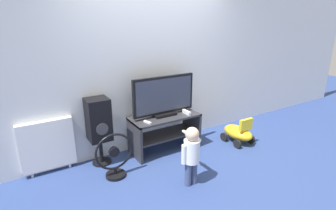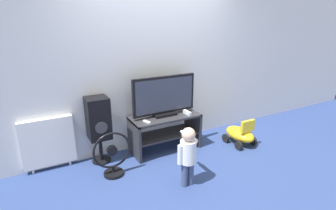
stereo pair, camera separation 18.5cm
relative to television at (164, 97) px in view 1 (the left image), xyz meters
The scene contains 11 objects.
ground_plane 0.89m from the television, 90.00° to the right, with size 16.00×16.00×0.00m, color navy.
wall_back 0.54m from the television, 90.00° to the left, with size 10.00×0.06×2.60m.
tv_stand 0.49m from the television, 90.00° to the right, with size 1.05×0.47×0.56m.
television is the anchor object (origin of this frame).
game_console 0.44m from the television, 21.44° to the right, with size 0.04×0.18×0.05m.
remote_primary 0.47m from the television, 158.60° to the right, with size 0.07×0.13×0.03m.
child 1.06m from the television, 101.49° to the right, with size 0.29×0.44×0.75m.
speaker_tower 1.00m from the television, behind, with size 0.30×0.30×0.95m.
floor_fan 1.14m from the television, 160.50° to the right, with size 0.49×0.26×0.60m.
ride_on_toy 1.40m from the television, 21.16° to the right, with size 0.35×0.55×0.45m.
radiator 1.70m from the television, behind, with size 0.66×0.08×0.72m.
Camera 1 is at (-1.88, -2.93, 1.94)m, focal length 28.00 mm.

